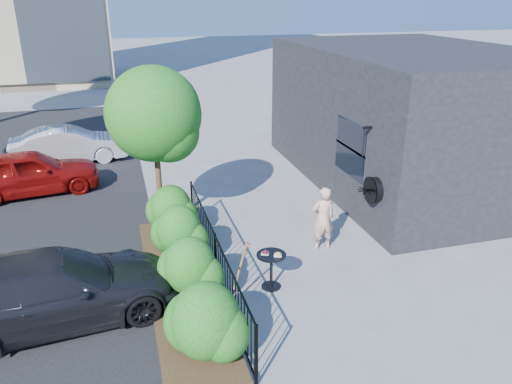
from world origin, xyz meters
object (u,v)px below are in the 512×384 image
object	(u,v)px
patio_tree	(157,120)
car_silver	(69,145)
car_red	(29,172)
car_darkgrey	(54,289)
cafe_table	(271,265)
shovel	(237,277)
woman	(323,218)

from	to	relation	value
patio_tree	car_silver	bearing A→B (deg)	112.69
patio_tree	car_red	distance (m)	5.32
patio_tree	car_darkgrey	distance (m)	4.47
car_red	cafe_table	bearing A→B (deg)	-150.86
cafe_table	shovel	size ratio (longest dim) A/B	0.62
woman	patio_tree	bearing A→B (deg)	-29.90
shovel	car_darkgrey	world-z (taller)	car_darkgrey
woman	car_red	world-z (taller)	woman
cafe_table	car_darkgrey	distance (m)	4.00
woman	car_darkgrey	distance (m)	5.75
cafe_table	woman	size ratio (longest dim) A/B	0.53
cafe_table	shovel	bearing A→B (deg)	-155.96
car_silver	car_darkgrey	xyz separation A→B (m)	(0.33, -9.38, 0.02)
car_silver	car_darkgrey	bearing A→B (deg)	175.91
cafe_table	car_silver	size ratio (longest dim) A/B	0.21
woman	car_silver	world-z (taller)	woman
car_red	car_silver	size ratio (longest dim) A/B	1.02
patio_tree	car_darkgrey	world-z (taller)	patio_tree
cafe_table	woman	xyz separation A→B (m)	(1.62, 1.26, 0.23)
woman	car_silver	distance (m)	10.07
woman	cafe_table	bearing A→B (deg)	38.54
patio_tree	woman	world-z (taller)	patio_tree
woman	car_darkgrey	size ratio (longest dim) A/B	0.34
patio_tree	shovel	xyz separation A→B (m)	(0.98, -3.58, -2.20)
car_red	car_silver	distance (m)	2.88
car_red	car_darkgrey	distance (m)	6.77
patio_tree	car_darkgrey	size ratio (longest dim) A/B	0.89
patio_tree	car_darkgrey	bearing A→B (deg)	-124.86
cafe_table	car_darkgrey	xyz separation A→B (m)	(-4.00, 0.01, 0.13)
woman	car_red	size ratio (longest dim) A/B	0.39
car_darkgrey	car_silver	bearing A→B (deg)	-5.32
woman	car_darkgrey	bearing A→B (deg)	13.08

